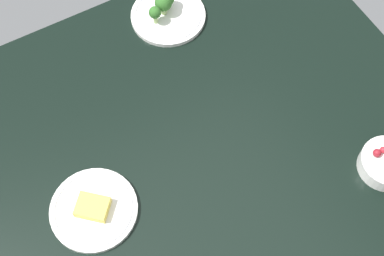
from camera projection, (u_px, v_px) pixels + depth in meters
The scene contains 3 objects.
dining_table at pixel (192, 135), 144.26cm from camera, with size 131.60×104.72×4.00cm, color black.
plate_broccoli at pixel (167, 12), 158.90cm from camera, with size 22.62×22.62×8.48cm.
plate_cheese at pixel (94, 209), 131.22cm from camera, with size 21.99×21.99×3.99cm.
Camera 1 is at (-31.85, -56.89, 130.70)cm, focal length 49.47 mm.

